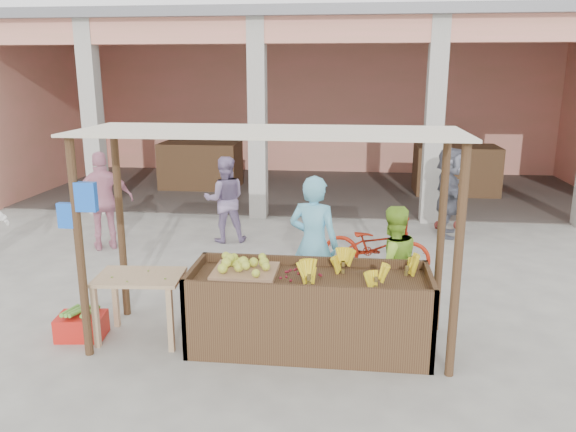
# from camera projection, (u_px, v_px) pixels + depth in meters

# --- Properties ---
(ground) EXTENTS (60.00, 60.00, 0.00)m
(ground) POSITION_uv_depth(u_px,v_px,m) (265.00, 344.00, 6.31)
(ground) COLOR slate
(ground) RESTS_ON ground
(market_building) EXTENTS (14.40, 6.40, 4.20)m
(market_building) POSITION_uv_depth(u_px,v_px,m) (320.00, 83.00, 14.22)
(market_building) COLOR #EA8A7A
(market_building) RESTS_ON ground
(fruit_stall) EXTENTS (2.60, 0.95, 0.80)m
(fruit_stall) POSITION_uv_depth(u_px,v_px,m) (309.00, 313.00, 6.15)
(fruit_stall) COLOR #4B341E
(fruit_stall) RESTS_ON ground
(stall_awning) EXTENTS (4.09, 1.35, 2.39)m
(stall_awning) POSITION_uv_depth(u_px,v_px,m) (262.00, 169.00, 5.87)
(stall_awning) COLOR #4B341E
(stall_awning) RESTS_ON ground
(banana_heap) EXTENTS (1.19, 0.65, 0.22)m
(banana_heap) POSITION_uv_depth(u_px,v_px,m) (356.00, 270.00, 5.99)
(banana_heap) COLOR yellow
(banana_heap) RESTS_ON fruit_stall
(melon_tray) EXTENTS (0.69, 0.60, 0.19)m
(melon_tray) POSITION_uv_depth(u_px,v_px,m) (245.00, 267.00, 6.16)
(melon_tray) COLOR #99704F
(melon_tray) RESTS_ON fruit_stall
(berry_heap) EXTENTS (0.48, 0.40, 0.15)m
(berry_heap) POSITION_uv_depth(u_px,v_px,m) (300.00, 272.00, 6.03)
(berry_heap) COLOR maroon
(berry_heap) RESTS_ON fruit_stall
(side_table) EXTENTS (0.99, 0.70, 0.77)m
(side_table) POSITION_uv_depth(u_px,v_px,m) (140.00, 287.00, 6.29)
(side_table) COLOR tan
(side_table) RESTS_ON ground
(papaya_pile) EXTENTS (0.76, 0.44, 0.22)m
(papaya_pile) POSITION_uv_depth(u_px,v_px,m) (139.00, 266.00, 6.23)
(papaya_pile) COLOR #519430
(papaya_pile) RESTS_ON side_table
(red_crate) EXTENTS (0.57, 0.44, 0.27)m
(red_crate) POSITION_uv_depth(u_px,v_px,m) (82.00, 326.00, 6.44)
(red_crate) COLOR red
(red_crate) RESTS_ON ground
(plantain_bundle) EXTENTS (0.41, 0.29, 0.08)m
(plantain_bundle) POSITION_uv_depth(u_px,v_px,m) (80.00, 312.00, 6.39)
(plantain_bundle) COLOR #5D9937
(plantain_bundle) RESTS_ON red_crate
(produce_sacks) EXTENTS (0.83, 0.78, 0.63)m
(produce_sacks) POSITION_uv_depth(u_px,v_px,m) (447.00, 212.00, 10.92)
(produce_sacks) COLOR maroon
(produce_sacks) RESTS_ON ground
(vendor_blue) EXTENTS (0.81, 0.68, 1.87)m
(vendor_blue) POSITION_uv_depth(u_px,v_px,m) (314.00, 240.00, 7.00)
(vendor_blue) COLOR #69C3E7
(vendor_blue) RESTS_ON ground
(vendor_green) EXTENTS (0.85, 0.67, 1.54)m
(vendor_green) POSITION_uv_depth(u_px,v_px,m) (392.00, 262.00, 6.68)
(vendor_green) COLOR #94CA35
(vendor_green) RESTS_ON ground
(motorcycle) EXTENTS (0.88, 1.77, 0.88)m
(motorcycle) POSITION_uv_depth(u_px,v_px,m) (376.00, 245.00, 8.42)
(motorcycle) COLOR maroon
(motorcycle) RESTS_ON ground
(shopper_b) EXTENTS (1.19, 1.02, 1.80)m
(shopper_b) POSITION_uv_depth(u_px,v_px,m) (103.00, 198.00, 9.50)
(shopper_b) COLOR #CC8297
(shopper_b) RESTS_ON ground
(shopper_d) EXTENTS (0.88, 1.69, 1.75)m
(shopper_d) POSITION_uv_depth(u_px,v_px,m) (449.00, 189.00, 10.29)
(shopper_d) COLOR #51525D
(shopper_d) RESTS_ON ground
(shopper_f) EXTENTS (0.91, 0.66, 1.68)m
(shopper_f) POSITION_uv_depth(u_px,v_px,m) (225.00, 196.00, 9.94)
(shopper_f) COLOR #927DA8
(shopper_f) RESTS_ON ground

